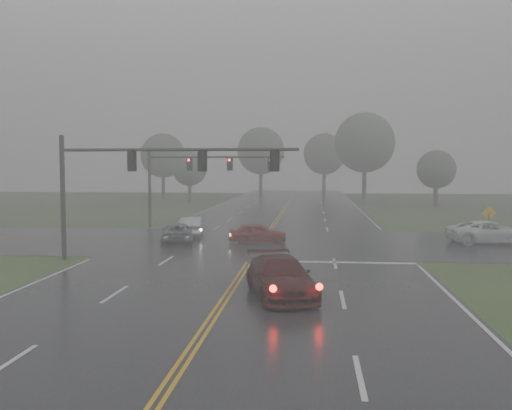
# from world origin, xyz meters

# --- Properties ---
(ground) EXTENTS (180.00, 180.00, 0.00)m
(ground) POSITION_xyz_m (0.00, 0.00, 0.00)
(ground) COLOR #2C431C
(ground) RESTS_ON ground
(main_road) EXTENTS (18.00, 160.00, 0.02)m
(main_road) POSITION_xyz_m (0.00, 20.00, 0.00)
(main_road) COLOR black
(main_road) RESTS_ON ground
(cross_street) EXTENTS (120.00, 14.00, 0.02)m
(cross_street) POSITION_xyz_m (0.00, 22.00, 0.00)
(cross_street) COLOR black
(cross_street) RESTS_ON ground
(stop_bar) EXTENTS (8.50, 0.50, 0.01)m
(stop_bar) POSITION_xyz_m (4.50, 14.40, 0.00)
(stop_bar) COLOR silver
(stop_bar) RESTS_ON ground
(sedan_maroon) EXTENTS (3.51, 5.67, 1.53)m
(sedan_maroon) POSITION_xyz_m (2.10, 6.33, 0.00)
(sedan_maroon) COLOR #390B0A
(sedan_maroon) RESTS_ON ground
(sedan_red) EXTENTS (4.02, 2.04, 1.31)m
(sedan_red) POSITION_xyz_m (-0.28, 21.53, 0.00)
(sedan_red) COLOR maroon
(sedan_red) RESTS_ON ground
(sedan_silver) EXTENTS (2.07, 4.46, 1.41)m
(sedan_silver) POSITION_xyz_m (-5.38, 24.64, 0.00)
(sedan_silver) COLOR silver
(sedan_silver) RESTS_ON ground
(car_grey) EXTENTS (2.97, 4.83, 1.25)m
(car_grey) POSITION_xyz_m (-5.73, 21.69, 0.00)
(car_grey) COLOR #56595D
(car_grey) RESTS_ON ground
(pickup_white) EXTENTS (5.64, 3.14, 1.49)m
(pickup_white) POSITION_xyz_m (14.90, 22.81, 0.00)
(pickup_white) COLOR white
(pickup_white) RESTS_ON ground
(signal_gantry_near) EXTENTS (12.95, 0.30, 6.78)m
(signal_gantry_near) POSITION_xyz_m (-6.18, 14.00, 4.78)
(signal_gantry_near) COLOR black
(signal_gantry_near) RESTS_ON ground
(signal_gantry_far) EXTENTS (11.34, 0.34, 6.61)m
(signal_gantry_far) POSITION_xyz_m (-6.73, 30.58, 4.63)
(signal_gantry_far) COLOR black
(signal_gantry_far) RESTS_ON ground
(sign_diamond_east) EXTENTS (1.00, 0.17, 2.41)m
(sign_diamond_east) POSITION_xyz_m (15.24, 24.09, 1.62)
(sign_diamond_east) COLOR black
(sign_diamond_east) RESTS_ON ground
(tree_nw_a) EXTENTS (4.85, 4.85, 7.12)m
(tree_nw_a) POSITION_xyz_m (-13.71, 62.01, 4.68)
(tree_nw_a) COLOR #372C23
(tree_nw_a) RESTS_ON ground
(tree_ne_a) EXTENTS (8.69, 8.69, 12.76)m
(tree_ne_a) POSITION_xyz_m (10.74, 67.99, 8.40)
(tree_ne_a) COLOR #372C23
(tree_ne_a) RESTS_ON ground
(tree_n_mid) EXTENTS (7.77, 7.77, 11.41)m
(tree_n_mid) POSITION_xyz_m (-5.22, 77.77, 7.51)
(tree_n_mid) COLOR #372C23
(tree_n_mid) RESTS_ON ground
(tree_e_near) EXTENTS (4.79, 4.79, 7.04)m
(tree_e_near) POSITION_xyz_m (18.59, 57.08, 4.62)
(tree_e_near) COLOR #372C23
(tree_e_near) RESTS_ON ground
(tree_nw_b) EXTENTS (6.87, 6.87, 10.09)m
(tree_nw_b) POSITION_xyz_m (-19.82, 70.90, 6.64)
(tree_nw_b) COLOR #372C23
(tree_nw_b) RESTS_ON ground
(tree_n_far) EXTENTS (7.39, 7.39, 10.85)m
(tree_n_far) POSITION_xyz_m (5.31, 86.51, 7.14)
(tree_n_far) COLOR #372C23
(tree_n_far) RESTS_ON ground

